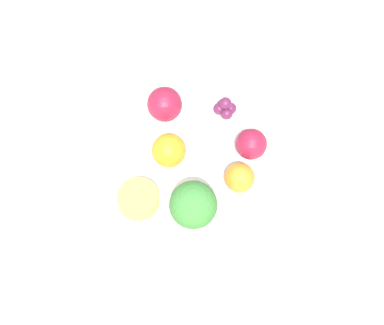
% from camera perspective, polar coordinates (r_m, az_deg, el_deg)
% --- Properties ---
extents(ground_plane, '(6.00, 6.00, 0.00)m').
position_cam_1_polar(ground_plane, '(0.80, -0.00, -2.03)').
color(ground_plane, gray).
extents(table_surface, '(1.20, 1.20, 0.02)m').
position_cam_1_polar(table_surface, '(0.79, -0.00, -1.70)').
color(table_surface, beige).
rests_on(table_surface, ground_plane).
extents(bowl, '(0.25, 0.25, 0.03)m').
position_cam_1_polar(bowl, '(0.77, -0.00, -0.88)').
color(bowl, white).
rests_on(bowl, table_surface).
extents(broccoli, '(0.06, 0.06, 0.07)m').
position_cam_1_polar(broccoli, '(0.68, 0.14, -4.58)').
color(broccoli, '#99C17A').
rests_on(broccoli, bowl).
extents(apple_red, '(0.04, 0.04, 0.04)m').
position_cam_1_polar(apple_red, '(0.75, 6.34, 1.97)').
color(apple_red, maroon).
rests_on(apple_red, bowl).
extents(apple_green, '(0.05, 0.05, 0.05)m').
position_cam_1_polar(apple_green, '(0.78, -2.95, 6.24)').
color(apple_green, maroon).
rests_on(apple_green, bowl).
extents(orange_front, '(0.05, 0.05, 0.05)m').
position_cam_1_polar(orange_front, '(0.74, -2.49, 1.30)').
color(orange_front, orange).
rests_on(orange_front, bowl).
extents(orange_back, '(0.04, 0.04, 0.04)m').
position_cam_1_polar(orange_back, '(0.73, 5.09, -1.62)').
color(orange_back, orange).
rests_on(orange_back, bowl).
extents(grape_cluster, '(0.03, 0.03, 0.03)m').
position_cam_1_polar(grape_cluster, '(0.79, 3.53, 5.86)').
color(grape_cluster, '#5B1E42').
rests_on(grape_cluster, bowl).
extents(small_cup, '(0.06, 0.06, 0.02)m').
position_cam_1_polar(small_cup, '(0.72, -5.76, -3.91)').
color(small_cup, '#F4CC4C').
rests_on(small_cup, bowl).
extents(spoon, '(0.07, 0.02, 0.01)m').
position_cam_1_polar(spoon, '(0.86, 11.09, 6.22)').
color(spoon, silver).
rests_on(spoon, table_surface).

